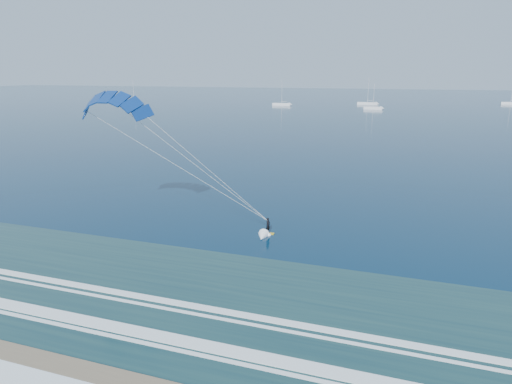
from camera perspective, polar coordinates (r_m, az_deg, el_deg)
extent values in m
cube|color=#1E423F|center=(30.38, -5.18, -16.01)|extent=(600.00, 22.00, 0.03)
cube|color=white|center=(28.46, -7.34, -18.36)|extent=(600.00, 1.10, 0.07)
cube|color=white|center=(31.55, -4.03, -14.69)|extent=(600.00, 0.70, 0.07)
cube|color=gold|center=(45.51, 1.51, -5.16)|extent=(1.27, 0.41, 0.07)
imported|color=black|center=(45.24, 1.51, -4.19)|extent=(0.55, 0.66, 1.56)
cone|color=white|center=(44.38, 0.81, -5.63)|extent=(1.31, 1.74, 1.10)
cube|color=white|center=(232.07, -14.97, 10.55)|extent=(8.94, 2.40, 1.20)
cylinder|color=silver|center=(231.76, -15.07, 12.05)|extent=(0.18, 0.18, 10.92)
cylinder|color=silver|center=(231.32, -14.74, 10.91)|extent=(2.60, 0.12, 0.12)
cube|color=white|center=(224.07, 3.23, 10.89)|extent=(8.87, 2.40, 1.20)
cylinder|color=silver|center=(223.75, 3.26, 12.44)|extent=(0.18, 0.18, 10.96)
cylinder|color=silver|center=(223.65, 3.54, 11.23)|extent=(2.60, 0.12, 0.12)
cube|color=white|center=(237.04, 13.76, 10.71)|extent=(9.77, 2.40, 1.20)
cylinder|color=silver|center=(236.71, 13.85, 12.28)|extent=(0.18, 0.18, 11.82)
cylinder|color=silver|center=(236.84, 14.07, 11.03)|extent=(2.60, 0.12, 0.12)
cube|color=white|center=(206.10, 14.41, 10.12)|extent=(7.80, 2.40, 1.20)
cylinder|color=silver|center=(205.77, 14.51, 11.64)|extent=(0.18, 0.18, 9.75)
cylinder|color=silver|center=(205.90, 14.78, 10.49)|extent=(2.60, 0.12, 0.12)
cube|color=white|center=(264.32, 29.24, 9.66)|extent=(9.03, 2.40, 1.20)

